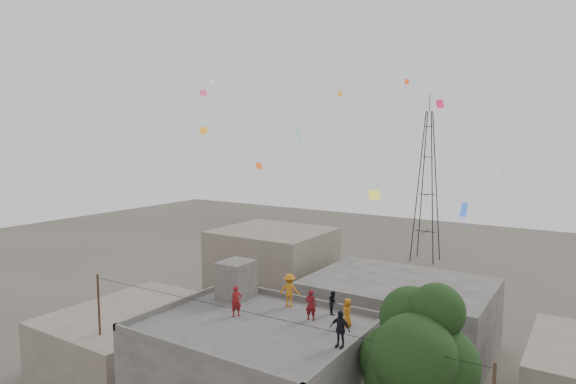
% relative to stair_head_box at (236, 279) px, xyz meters
% --- Properties ---
extents(parapet, '(10.00, 8.00, 0.30)m').
position_rel_stair_head_box_xyz_m(parapet, '(3.20, -2.60, -0.85)').
color(parapet, '#474442').
rests_on(parapet, main_building).
extents(stair_head_box, '(1.60, 1.80, 2.00)m').
position_rel_stair_head_box_xyz_m(stair_head_box, '(0.00, 0.00, 0.00)').
color(stair_head_box, '#474442').
rests_on(stair_head_box, main_building).
extents(neighbor_west, '(8.00, 10.00, 4.00)m').
position_rel_stair_head_box_xyz_m(neighbor_west, '(-7.80, -0.60, -5.10)').
color(neighbor_west, '#685F52').
rests_on(neighbor_west, ground).
extents(neighbor_north, '(12.00, 9.00, 5.00)m').
position_rel_stair_head_box_xyz_m(neighbor_north, '(5.20, 11.40, -4.60)').
color(neighbor_north, '#474442').
rests_on(neighbor_north, ground).
extents(neighbor_northwest, '(9.00, 8.00, 7.00)m').
position_rel_stair_head_box_xyz_m(neighbor_northwest, '(-6.80, 13.40, -3.60)').
color(neighbor_northwest, '#685F52').
rests_on(neighbor_northwest, ground).
extents(tree, '(4.90, 4.60, 9.10)m').
position_rel_stair_head_box_xyz_m(tree, '(10.57, -2.00, -1.00)').
color(tree, black).
rests_on(tree, ground).
extents(transmission_tower, '(2.97, 2.97, 20.01)m').
position_rel_stair_head_box_xyz_m(transmission_tower, '(-0.80, 37.40, 1.97)').
color(transmission_tower, black).
rests_on(transmission_tower, ground).
extents(person_red_adult, '(0.61, 0.47, 1.48)m').
position_rel_stair_head_box_xyz_m(person_red_adult, '(5.07, -0.68, -0.26)').
color(person_red_adult, '#610F11').
rests_on(person_red_adult, main_building).
extents(person_orange_child, '(0.74, 0.75, 1.31)m').
position_rel_stair_head_box_xyz_m(person_orange_child, '(6.87, -0.45, -0.34)').
color(person_orange_child, '#A55D12').
rests_on(person_orange_child, main_building).
extents(person_dark_child, '(0.68, 0.71, 1.15)m').
position_rel_stair_head_box_xyz_m(person_dark_child, '(5.59, 0.62, -0.43)').
color(person_dark_child, black).
rests_on(person_dark_child, main_building).
extents(person_dark_adult, '(0.94, 0.43, 1.56)m').
position_rel_stair_head_box_xyz_m(person_dark_adult, '(7.60, -2.67, -0.22)').
color(person_dark_adult, black).
rests_on(person_dark_adult, main_building).
extents(person_orange_adult, '(1.25, 0.97, 1.70)m').
position_rel_stair_head_box_xyz_m(person_orange_adult, '(3.19, 0.39, -0.15)').
color(person_orange_adult, '#BC6E15').
rests_on(person_orange_adult, main_building).
extents(person_red_child, '(0.58, 0.64, 1.48)m').
position_rel_stair_head_box_xyz_m(person_red_child, '(1.77, -2.20, -0.26)').
color(person_red_child, maroon).
rests_on(person_red_child, main_building).
extents(kites, '(19.53, 19.14, 8.18)m').
position_rel_stair_head_box_xyz_m(kites, '(4.03, 4.03, 8.10)').
color(kites, '#E94C18').
rests_on(kites, ground).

